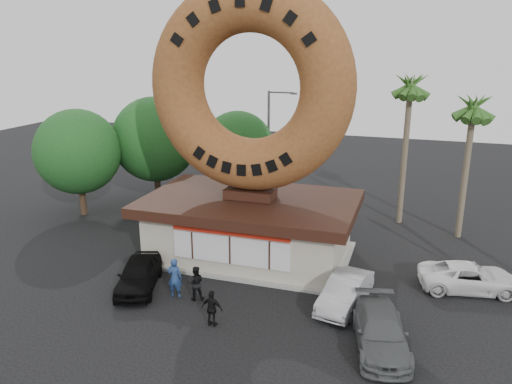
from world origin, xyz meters
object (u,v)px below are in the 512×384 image
Objects in this scene: street_lamp at (270,140)px; person_left at (175,278)px; person_right at (212,309)px; car_white at (470,277)px; giant_donut at (250,87)px; donut_shop at (250,225)px; person_center at (196,283)px; car_grey at (381,331)px; car_black at (139,274)px; car_silver at (345,292)px.

street_lamp is 15.89m from person_left.
person_left is 3.12m from person_right.
person_right is 12.24m from car_white.
street_lamp is at bearing 100.51° from giant_donut.
donut_shop is at bearing -81.33° from person_right.
car_grey is (8.26, -1.22, -0.13)m from person_center.
person_left is 0.41× the size of car_grey.
car_black is 1.03× the size of car_silver.
car_grey is 7.03m from car_white.
car_black reaches higher than car_white.
car_silver is at bearing 111.38° from car_white.
person_center is at bearing -86.02° from street_lamp.
person_right is 0.38× the size of car_silver.
person_right is (0.80, -7.23, -0.98)m from donut_shop.
donut_shop is at bearing 126.24° from car_grey.
donut_shop is 7.34m from person_right.
car_black is at bearing -16.01° from person_left.
street_lamp is at bearing 40.40° from car_white.
giant_donut reaches higher than street_lamp.
person_center is 0.35× the size of car_white.
car_silver is (5.73, -3.90, -8.41)m from giant_donut.
person_right is 0.37× the size of car_black.
car_black is at bearing -125.78° from giant_donut.
street_lamp is (-1.86, 10.00, -4.60)m from giant_donut.
donut_shop is 2.42× the size of car_grey.
person_left is at bearing -89.72° from street_lamp.
giant_donut is at bearing -119.12° from person_center.
street_lamp is at bearing -99.33° from person_left.
person_left reaches higher than car_silver.
car_grey is (9.33, -16.63, -3.81)m from street_lamp.
donut_shop is at bearing 156.62° from car_silver.
donut_shop is 2.72× the size of car_silver.
donut_shop is 6.98× the size of person_center.
car_grey is (6.68, 0.61, -0.11)m from person_right.
person_right reaches higher than car_silver.
person_left is at bearing -24.87° from car_black.
person_center is at bearing -46.88° from person_right.
car_white is (5.35, 3.30, -0.03)m from car_silver.
giant_donut is 2.28× the size of car_white.
giant_donut reaches higher than car_black.
giant_donut is 13.94m from car_white.
car_silver is at bearing -34.23° from giant_donut.
car_black is at bearing -97.24° from street_lamp.
car_black is (-3.01, 0.15, -0.08)m from person_center.
giant_donut is at bearing 156.51° from car_silver.
giant_donut is 2.50× the size of car_black.
street_lamp is at bearing 129.38° from car_silver.
person_left reaches higher than car_black.
car_grey is (7.48, -6.63, -8.41)m from giant_donut.
person_right is at bearing -135.15° from car_silver.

